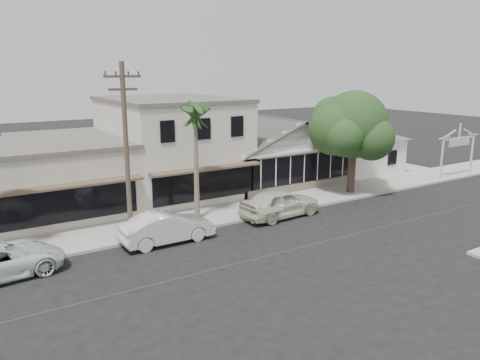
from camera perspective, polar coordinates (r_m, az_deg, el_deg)
ground at (r=24.97m, az=11.24°, el=-7.14°), size 140.00×140.00×0.00m
sidewalk_north at (r=26.43m, az=-12.16°, el=-5.85°), size 90.00×3.50×0.15m
corner_shop at (r=36.74m, az=3.80°, el=3.84°), size 10.40×8.60×5.10m
side_cottage at (r=41.53m, az=13.79°, el=3.01°), size 6.00×6.00×3.00m
arch_sign at (r=41.53m, az=25.14°, el=4.47°), size 4.12×0.12×3.95m
row_building_near at (r=33.57m, az=-8.40°, el=3.94°), size 8.00×10.00×6.50m
row_building_midnear at (r=31.34m, az=-23.53°, el=0.17°), size 10.00×10.00×4.20m
utility_pole at (r=23.54m, az=-13.68°, el=3.59°), size 1.80×0.24×9.00m
car_0 at (r=27.99m, az=4.91°, el=-2.81°), size 5.27×2.44×1.75m
car_1 at (r=24.16m, az=-8.91°, el=-5.74°), size 4.82×1.72×1.58m
shade_tree at (r=33.50m, az=13.38°, el=6.37°), size 6.56×5.93×7.28m
palm_east at (r=26.28m, az=-5.50°, el=7.89°), size 2.86×2.86×7.22m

